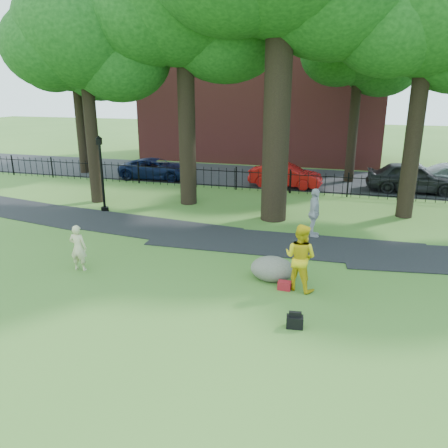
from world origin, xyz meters
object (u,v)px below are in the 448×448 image
(red_sedan, at_px, (285,175))
(lamppost, at_px, (102,175))
(woman, at_px, (78,248))
(man, at_px, (300,257))
(boulder, at_px, (272,267))

(red_sedan, bearing_deg, lamppost, 140.36)
(lamppost, distance_m, red_sedan, 10.43)
(woman, distance_m, man, 6.82)
(woman, bearing_deg, red_sedan, -114.16)
(lamppost, bearing_deg, man, -45.59)
(red_sedan, bearing_deg, woman, 166.85)
(man, xyz_separation_m, boulder, (-0.85, 0.45, -0.59))
(boulder, relative_size, lamppost, 0.37)
(woman, xyz_separation_m, red_sedan, (4.38, 13.68, -0.07))
(man, relative_size, red_sedan, 0.47)
(woman, xyz_separation_m, boulder, (5.94, 1.03, -0.36))
(boulder, distance_m, red_sedan, 12.75)
(boulder, bearing_deg, woman, -170.15)
(woman, relative_size, boulder, 1.14)
(boulder, bearing_deg, red_sedan, 96.99)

